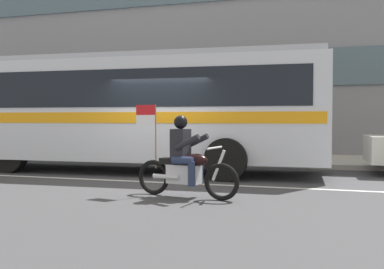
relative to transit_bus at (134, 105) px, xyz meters
name	(u,v)px	position (x,y,z in m)	size (l,w,h in m)	color
ground_plane	(159,179)	(1.19, -1.19, -1.88)	(60.00, 60.00, 0.00)	#3D3D3F
sidewalk_curb	(208,158)	(1.19, 3.91, -1.81)	(28.00, 3.80, 0.15)	#B7B2A8
lane_center_stripe	(150,182)	(1.19, -1.79, -1.88)	(26.60, 0.14, 0.01)	silver
office_building_facade	(222,35)	(1.19, 6.19, 3.06)	(28.00, 0.89, 9.88)	gray
transit_bus	(134,105)	(0.00, 0.00, 0.00)	(10.63, 3.01, 3.22)	silver
motorcycle_with_rider	(185,163)	(2.59, -3.49, -1.22)	(2.17, 0.70, 1.78)	black
fire_hydrant	(192,148)	(0.91, 2.68, -1.36)	(0.22, 0.30, 0.75)	red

